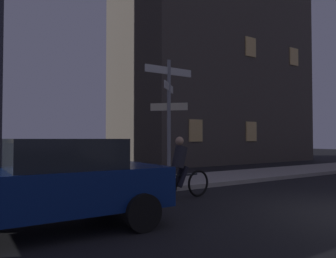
% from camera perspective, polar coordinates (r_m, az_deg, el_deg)
% --- Properties ---
extents(sidewalk_kerb, '(40.00, 2.69, 0.14)m').
position_cam_1_polar(sidewalk_kerb, '(11.75, 3.76, -8.98)').
color(sidewalk_kerb, '#9E9991').
rests_on(sidewalk_kerb, ground_plane).
extents(signpost, '(1.78, 0.96, 3.96)m').
position_cam_1_polar(signpost, '(10.50, 0.15, 3.57)').
color(signpost, gray).
rests_on(signpost, sidewalk_kerb).
extents(car_side_parked, '(4.09, 2.06, 1.56)m').
position_cam_1_polar(car_side_parked, '(5.96, -19.62, -8.81)').
color(car_side_parked, navy).
rests_on(car_side_parked, ground_plane).
extents(cyclist, '(1.82, 0.35, 1.61)m').
position_cam_1_polar(cyclist, '(8.48, 2.29, -7.19)').
color(cyclist, black).
rests_on(cyclist, ground_plane).
extents(building_right_block, '(13.05, 7.23, 18.75)m').
position_cam_1_polar(building_right_block, '(24.52, 7.66, 16.90)').
color(building_right_block, '#4C443D').
rests_on(building_right_block, ground_plane).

